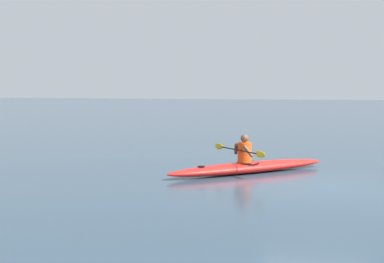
% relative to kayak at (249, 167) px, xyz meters
% --- Properties ---
extents(ground_plane, '(160.00, 160.00, 0.00)m').
position_rel_kayak_xyz_m(ground_plane, '(-1.77, 1.35, -0.15)').
color(ground_plane, '#283D4C').
extents(kayak, '(3.96, 3.80, 0.29)m').
position_rel_kayak_xyz_m(kayak, '(0.00, 0.00, 0.00)').
color(kayak, red).
rests_on(kayak, ground).
extents(kayaker, '(1.62, 1.71, 0.74)m').
position_rel_kayak_xyz_m(kayaker, '(0.12, 0.12, 0.45)').
color(kayaker, '#E04C14').
rests_on(kayaker, kayak).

